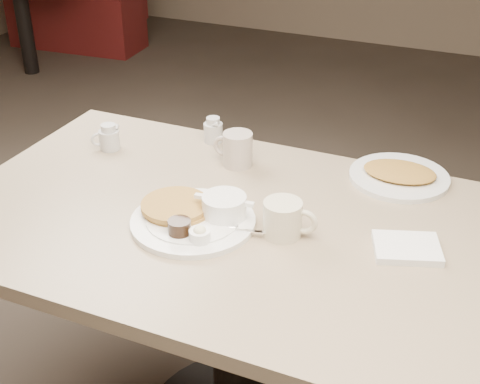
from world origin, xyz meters
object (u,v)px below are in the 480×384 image
at_px(main_plate, 197,215).
at_px(creamer_right, 213,131).
at_px(diner_table, 237,274).
at_px(creamer_left, 109,138).
at_px(hash_plate, 399,175).
at_px(coffee_mug_far, 237,149).
at_px(coffee_mug_near, 284,218).

xyz_separation_m(main_plate, creamer_right, (-0.17, 0.44, 0.01)).
bearing_deg(diner_table, main_plate, -148.81).
xyz_separation_m(creamer_left, hash_plate, (0.85, 0.16, -0.02)).
bearing_deg(creamer_right, main_plate, -69.46).
distance_m(creamer_left, creamer_right, 0.32).
bearing_deg(main_plate, coffee_mug_far, 96.15).
bearing_deg(creamer_left, coffee_mug_far, 8.47).
relative_size(diner_table, coffee_mug_near, 10.76).
relative_size(creamer_left, hash_plate, 0.30).
xyz_separation_m(coffee_mug_far, creamer_right, (-0.13, 0.12, -0.01)).
height_order(main_plate, hash_plate, main_plate).
distance_m(diner_table, main_plate, 0.22).
relative_size(coffee_mug_near, creamer_left, 1.64).
bearing_deg(hash_plate, diner_table, -131.33).
height_order(coffee_mug_far, creamer_left, coffee_mug_far).
bearing_deg(diner_table, creamer_right, 122.87).
bearing_deg(creamer_right, creamer_left, -146.71).
distance_m(diner_table, creamer_left, 0.60).
bearing_deg(hash_plate, coffee_mug_far, -167.53).
bearing_deg(hash_plate, coffee_mug_near, -116.86).
distance_m(coffee_mug_far, creamer_left, 0.40).
bearing_deg(coffee_mug_far, diner_table, -66.12).
distance_m(creamer_right, hash_plate, 0.58).
height_order(creamer_left, hash_plate, creamer_left).
xyz_separation_m(main_plate, coffee_mug_near, (0.22, 0.04, 0.02)).
distance_m(main_plate, hash_plate, 0.60).
height_order(coffee_mug_near, hash_plate, coffee_mug_near).
bearing_deg(hash_plate, creamer_left, -169.39).
xyz_separation_m(creamer_right, hash_plate, (0.58, -0.02, -0.02)).
bearing_deg(creamer_left, creamer_right, 33.29).
relative_size(diner_table, coffee_mug_far, 11.99).
bearing_deg(coffee_mug_near, coffee_mug_far, 130.92).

